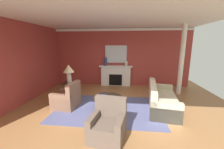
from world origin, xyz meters
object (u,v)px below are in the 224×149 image
(coffee_table, at_px, (108,100))
(vase_mantel_right, at_px, (126,64))
(side_table, at_px, (70,90))
(armchair_near_window, at_px, (67,99))
(vase_mantel_left, at_px, (106,62))
(sofa, at_px, (161,100))
(table_lamp, at_px, (69,70))
(mantel_mirror, at_px, (116,54))
(vase_tall_corner, at_px, (151,83))
(fireplace, at_px, (116,76))
(armchair_facing_fireplace, at_px, (108,126))

(coffee_table, height_order, vase_mantel_right, vase_mantel_right)
(vase_mantel_right, bearing_deg, side_table, -135.87)
(armchair_near_window, xyz_separation_m, vase_mantel_left, (0.97, 2.91, 1.03))
(sofa, relative_size, table_lamp, 2.94)
(vase_mantel_left, bearing_deg, mantel_mirror, 17.18)
(coffee_table, bearing_deg, vase_tall_corner, 53.91)
(sofa, height_order, vase_tall_corner, sofa)
(side_table, distance_m, table_lamp, 0.82)
(vase_mantel_left, bearing_deg, sofa, -47.73)
(coffee_table, bearing_deg, fireplace, 89.29)
(sofa, relative_size, vase_mantel_left, 5.01)
(side_table, bearing_deg, table_lamp, 180.00)
(table_lamp, height_order, vase_mantel_left, vase_mantel_left)
(sofa, relative_size, side_table, 3.15)
(armchair_facing_fireplace, bearing_deg, coffee_table, 97.62)
(fireplace, relative_size, coffee_table, 1.80)
(armchair_near_window, height_order, vase_mantel_left, vase_mantel_left)
(mantel_mirror, bearing_deg, table_lamp, -125.87)
(table_lamp, bearing_deg, sofa, -7.13)
(fireplace, relative_size, sofa, 0.82)
(armchair_near_window, distance_m, vase_mantel_right, 3.69)
(armchair_near_window, bearing_deg, vase_mantel_right, 54.63)
(mantel_mirror, relative_size, vase_mantel_left, 2.64)
(vase_tall_corner, height_order, vase_mantel_right, vase_mantel_right)
(mantel_mirror, bearing_deg, armchair_facing_fireplace, -87.88)
(sofa, bearing_deg, vase_mantel_right, 116.14)
(vase_mantel_right, bearing_deg, mantel_mirror, 162.82)
(sofa, bearing_deg, fireplace, 124.49)
(side_table, bearing_deg, mantel_mirror, 54.13)
(coffee_table, distance_m, vase_mantel_left, 3.10)
(coffee_table, xyz_separation_m, side_table, (-1.67, 0.71, 0.06))
(mantel_mirror, xyz_separation_m, side_table, (-1.70, -2.36, -1.33))
(fireplace, bearing_deg, table_lamp, -127.31)
(side_table, distance_m, vase_mantel_left, 2.64)
(vase_mantel_right, bearing_deg, vase_tall_corner, -10.56)
(armchair_near_window, distance_m, side_table, 0.75)
(side_table, bearing_deg, armchair_facing_fireplace, -50.21)
(coffee_table, xyz_separation_m, vase_mantel_left, (-0.51, 2.89, 1.00))
(mantel_mirror, distance_m, vase_mantel_right, 0.75)
(sofa, relative_size, armchair_facing_fireplace, 2.32)
(coffee_table, xyz_separation_m, vase_mantel_right, (0.59, 2.89, 0.91))
(side_table, bearing_deg, vase_mantel_right, 44.13)
(side_table, distance_m, vase_mantel_right, 3.25)
(armchair_near_window, bearing_deg, mantel_mirror, 63.79)
(sofa, bearing_deg, vase_mantel_left, 132.27)
(mantel_mirror, distance_m, side_table, 3.20)
(side_table, relative_size, vase_tall_corner, 1.25)
(vase_mantel_left, bearing_deg, coffee_table, -79.93)
(sofa, xyz_separation_m, armchair_near_window, (-3.36, -0.28, 0.01))
(coffee_table, relative_size, side_table, 1.43)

